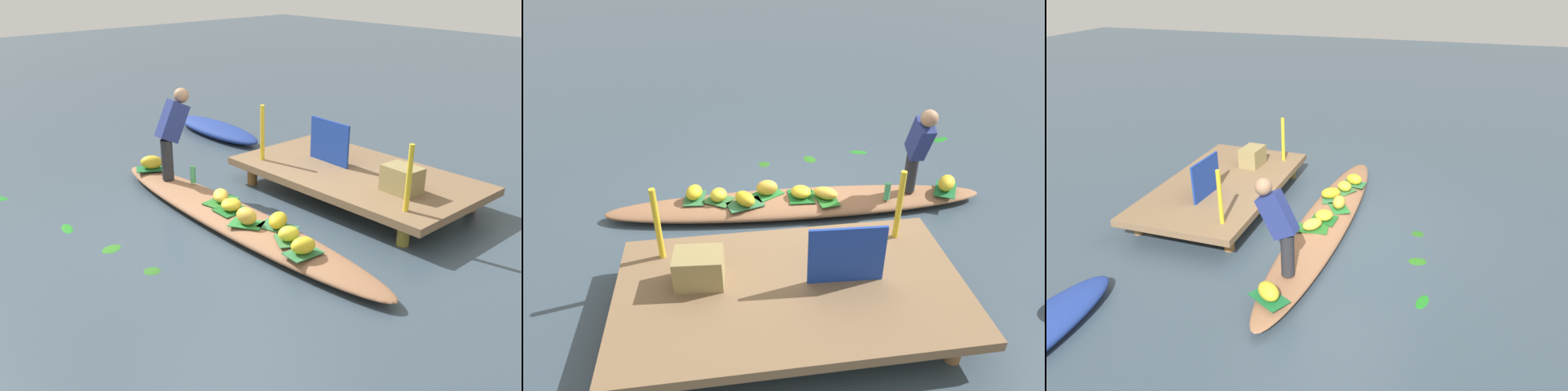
{
  "view_description": "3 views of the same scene",
  "coord_description": "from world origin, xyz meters",
  "views": [
    {
      "loc": [
        4.96,
        -3.99,
        2.98
      ],
      "look_at": [
        0.1,
        0.35,
        0.33
      ],
      "focal_mm": 40.31,
      "sensor_mm": 36.0,
      "label": 1
    },
    {
      "loc": [
        0.89,
        4.99,
        3.27
      ],
      "look_at": [
        0.21,
        0.21,
        0.35
      ],
      "focal_mm": 32.09,
      "sensor_mm": 36.0,
      "label": 2
    },
    {
      "loc": [
        -5.78,
        -1.58,
        3.5
      ],
      "look_at": [
        0.5,
        0.42,
        0.26
      ],
      "focal_mm": 32.43,
      "sensor_mm": 36.0,
      "label": 3
    }
  ],
  "objects": [
    {
      "name": "moored_boat",
      "position": [
        -3.18,
        2.22,
        0.11
      ],
      "size": [
        2.27,
        0.73,
        0.22
      ],
      "primitive_type": "ellipsoid",
      "rotation": [
        0.0,
        0.0,
        -0.05
      ],
      "color": "navy",
      "rests_on": "ground"
    },
    {
      "name": "produce_crate",
      "position": [
        1.19,
        1.64,
        0.52
      ],
      "size": [
        0.46,
        0.35,
        0.32
      ],
      "primitive_type": "cube",
      "rotation": [
        0.0,
        0.0,
        -0.07
      ],
      "color": "olive",
      "rests_on": "dock_platform"
    },
    {
      "name": "drifting_plant_3",
      "position": [
        -0.42,
        -1.39,
        0.0
      ],
      "size": [
        0.24,
        0.28,
        0.01
      ],
      "primitive_type": "ellipsoid",
      "rotation": [
        0.0,
        0.0,
        1.87
      ],
      "color": "#2A721D",
      "rests_on": "ground"
    },
    {
      "name": "vendor_boat",
      "position": [
        0.0,
        0.0,
        0.09
      ],
      "size": [
        4.85,
        0.84,
        0.19
      ],
      "primitive_type": "ellipsoid",
      "rotation": [
        0.0,
        0.0,
        -0.03
      ],
      "color": "#916243",
      "rests_on": "ground"
    },
    {
      "name": "drifting_plant_0",
      "position": [
        0.29,
        -1.32,
        0.0
      ],
      "size": [
        0.24,
        0.24,
        0.01
      ],
      "primitive_type": "ellipsoid",
      "rotation": [
        0.0,
        0.0,
        2.59
      ],
      "color": "#28641D",
      "rests_on": "ground"
    },
    {
      "name": "market_banner",
      "position": [
        -0.13,
        1.81,
        0.65
      ],
      "size": [
        0.7,
        0.07,
        0.59
      ],
      "primitive_type": "cube",
      "rotation": [
        0.0,
        0.0,
        -0.05
      ],
      "color": "#183799",
      "rests_on": "dock_platform"
    },
    {
      "name": "leaf_mat_0",
      "position": [
        -1.94,
        0.09,
        0.19
      ],
      "size": [
        0.44,
        0.51,
        0.01
      ],
      "primitive_type": "cube",
      "rotation": [
        0.0,
        0.0,
        1.06
      ],
      "color": "#1A6532",
      "rests_on": "vendor_boat"
    },
    {
      "name": "canal_water",
      "position": [
        0.0,
        0.0,
        0.0
      ],
      "size": [
        40.0,
        40.0,
        0.0
      ],
      "primitive_type": "plane",
      "color": "#364653",
      "rests_on": "ground"
    },
    {
      "name": "leaf_mat_3",
      "position": [
        1.3,
        -0.15,
        0.19
      ],
      "size": [
        0.29,
        0.39,
        0.01
      ],
      "primitive_type": "cube",
      "rotation": [
        0.0,
        0.0,
        1.48
      ],
      "color": "#2F6F3E",
      "rests_on": "vendor_boat"
    },
    {
      "name": "banana_bunch_4",
      "position": [
        -0.04,
        0.0,
        0.26
      ],
      "size": [
        0.35,
        0.35,
        0.14
      ],
      "primitive_type": "ellipsoid",
      "rotation": [
        0.0,
        0.0,
        2.37
      ],
      "color": "yellow",
      "rests_on": "vendor_boat"
    },
    {
      "name": "leaf_mat_4",
      "position": [
        -0.04,
        0.0,
        0.19
      ],
      "size": [
        0.33,
        0.37,
        0.01
      ],
      "primitive_type": "cube",
      "rotation": [
        0.0,
        0.0,
        1.53
      ],
      "color": "#1C6325",
      "rests_on": "vendor_boat"
    },
    {
      "name": "leaf_mat_1",
      "position": [
        -0.34,
        0.08,
        0.19
      ],
      "size": [
        0.31,
        0.47,
        0.01
      ],
      "primitive_type": "cube",
      "rotation": [
        0.0,
        0.0,
        1.71
      ],
      "color": "#276E26",
      "rests_on": "vendor_boat"
    },
    {
      "name": "leaf_mat_2",
      "position": [
        0.38,
        -0.12,
        0.19
      ],
      "size": [
        0.45,
        0.41,
        0.01
      ],
      "primitive_type": "cube",
      "rotation": [
        0.0,
        0.0,
        0.53
      ],
      "color": "#297C34",
      "rests_on": "vendor_boat"
    },
    {
      "name": "vendor_person",
      "position": [
        -1.45,
        0.15,
        0.88
      ],
      "size": [
        0.2,
        0.5,
        1.21
      ],
      "color": "#28282D",
      "rests_on": "vendor_boat"
    },
    {
      "name": "banana_bunch_1",
      "position": [
        -0.34,
        0.08,
        0.26
      ],
      "size": [
        0.36,
        0.33,
        0.14
      ],
      "primitive_type": "ellipsoid",
      "rotation": [
        0.0,
        0.0,
        5.7
      ],
      "color": "yellow",
      "rests_on": "vendor_boat"
    },
    {
      "name": "water_bottle",
      "position": [
        -1.1,
        0.21,
        0.3
      ],
      "size": [
        0.08,
        0.08,
        0.23
      ],
      "primitive_type": "cylinder",
      "color": "#49B16C",
      "rests_on": "vendor_boat"
    },
    {
      "name": "banana_bunch_5",
      "position": [
        1.0,
        -0.05,
        0.27
      ],
      "size": [
        0.27,
        0.29,
        0.16
      ],
      "primitive_type": "ellipsoid",
      "rotation": [
        0.0,
        0.0,
        1.2
      ],
      "color": "yellow",
      "rests_on": "vendor_boat"
    },
    {
      "name": "railing_post_west",
      "position": [
        -0.83,
        1.21,
        0.74
      ],
      "size": [
        0.06,
        0.06,
        0.78
      ],
      "primitive_type": "cylinder",
      "color": "gold",
      "rests_on": "dock_platform"
    },
    {
      "name": "banana_bunch_0",
      "position": [
        -1.94,
        0.09,
        0.29
      ],
      "size": [
        0.35,
        0.37,
        0.19
      ],
      "primitive_type": "ellipsoid",
      "rotation": [
        0.0,
        0.0,
        0.91
      ],
      "color": "gold",
      "rests_on": "vendor_boat"
    },
    {
      "name": "leaf_mat_6",
      "position": [
        0.68,
        0.09,
        0.19
      ],
      "size": [
        0.48,
        0.36,
        0.01
      ],
      "primitive_type": "cube",
      "rotation": [
        0.0,
        0.0,
        0.28
      ],
      "color": "#306E41",
      "rests_on": "vendor_boat"
    },
    {
      "name": "banana_bunch_6",
      "position": [
        0.68,
        0.09,
        0.27
      ],
      "size": [
        0.33,
        0.37,
        0.17
      ],
      "primitive_type": "ellipsoid",
      "rotation": [
        0.0,
        0.0,
        2.13
      ],
      "color": "gold",
      "rests_on": "vendor_boat"
    },
    {
      "name": "banana_bunch_3",
      "position": [
        1.3,
        -0.15,
        0.28
      ],
      "size": [
        0.26,
        0.31,
        0.17
      ],
      "primitive_type": "ellipsoid",
      "rotation": [
        0.0,
        0.0,
        4.43
      ],
      "color": "yellow",
      "rests_on": "vendor_boat"
    },
    {
      "name": "railing_post_east",
      "position": [
        1.57,
        1.21,
        0.74
      ],
      "size": [
        0.06,
        0.06,
        0.78
      ],
      "primitive_type": "cylinder",
      "color": "gold",
      "rests_on": "dock_platform"
    },
    {
      "name": "banana_bunch_2",
      "position": [
        0.38,
        -0.12,
        0.29
      ],
      "size": [
        0.28,
        0.2,
        0.19
      ],
      "primitive_type": "ellipsoid",
      "rotation": [
        0.0,
        0.0,
        0.03
      ],
      "color": "gold",
      "rests_on": "vendor_boat"
    },
    {
      "name": "drifting_plant_1",
      "position": [
        -1.25,
        -1.53,
        0.0
      ],
      "size": [
        0.31,
        0.19,
        0.01
      ],
      "primitive_type": "ellipsoid",
      "rotation": [
        0.0,
        0.0,
        2.89
      ],
      "color": "#1E7B1F",
      "rests_on": "ground"
    },
    {
      "name": "leaf_mat_5",
      "position": [
        1.0,
        -0.05,
        0.19
      ],
      "size": [
        0.41,
        0.39,
        0.01
      ],
      "primitive_type": "cube",
      "rotation": [
        0.0,
        0.0,
        2.61
      ],
      "color": "#36723A",
      "rests_on": "vendor_boat"
    },
    {
      "name": "dock_platform",
      "position": [
        0.37,
        1.81,
        0.3
      ],
      "size": [
        3.2,
        1.8,
        0.36
      ],
      "color": "brown",
      "rests_on": "ground"
    }
  ]
}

